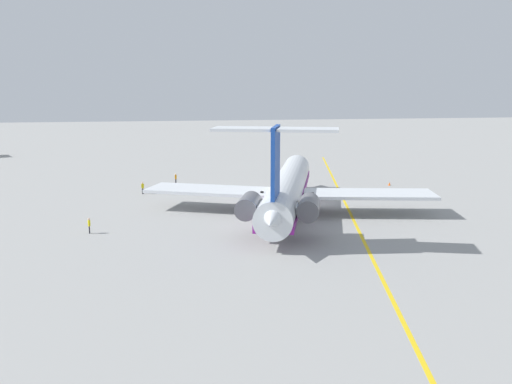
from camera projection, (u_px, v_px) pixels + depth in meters
ground at (315, 203)px, 77.19m from camera, size 365.13×365.13×0.00m
main_jetliner at (287, 189)px, 69.44m from camera, size 40.18×36.07×11.97m
ground_crew_near_nose at (176, 177)px, 91.71m from camera, size 0.36×0.31×1.74m
ground_crew_near_tail at (89, 224)px, 61.22m from camera, size 0.43×0.27×1.72m
ground_crew_portside at (143, 186)px, 83.41m from camera, size 0.29×0.39×1.78m
safety_cone_nose at (389, 184)px, 90.63m from camera, size 0.40×0.40×0.55m
taxiway_centreline at (349, 211)px, 72.48m from camera, size 105.89×24.08×0.01m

